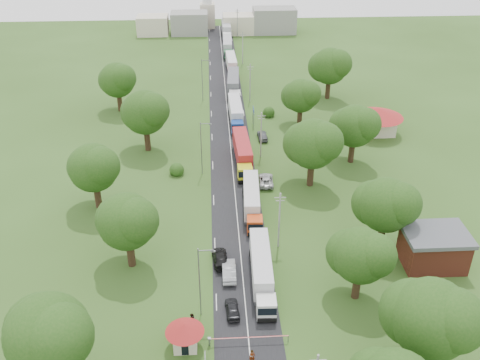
{
  "coord_description": "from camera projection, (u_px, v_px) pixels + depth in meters",
  "views": [
    {
      "loc": [
        -3.48,
        -68.31,
        46.86
      ],
      "look_at": [
        0.8,
        7.19,
        3.0
      ],
      "focal_mm": 40.0,
      "sensor_mm": 36.0,
      "label": 1
    }
  ],
  "objects": [
    {
      "name": "pole_1",
      "position": [
        279.0,
        219.0,
        74.54
      ],
      "size": [
        1.6,
        0.24,
        9.0
      ],
      "color": "gray",
      "rests_on": "ground"
    },
    {
      "name": "car_verge_near",
      "position": [
        266.0,
        180.0,
        91.9
      ],
      "size": [
        2.72,
        5.38,
        1.46
      ],
      "primitive_type": "imported",
      "rotation": [
        0.0,
        0.0,
        3.08
      ],
      "color": "#AFAFAF",
      "rests_on": "ground"
    },
    {
      "name": "church",
      "position": [
        208.0,
        11.0,
        181.68
      ],
      "size": [
        5.0,
        5.0,
        12.3
      ],
      "color": "beige",
      "rests_on": "ground"
    },
    {
      "name": "truck_5",
      "position": [
        231.0,
        64.0,
        142.94
      ],
      "size": [
        2.69,
        13.82,
        3.82
      ],
      "color": "#B61C34",
      "rests_on": "ground"
    },
    {
      "name": "car_verge_far",
      "position": [
        263.0,
        135.0,
        107.31
      ],
      "size": [
        2.04,
        4.71,
        1.58
      ],
      "primitive_type": "imported",
      "rotation": [
        0.0,
        0.0,
        3.18
      ],
      "color": "#55585D",
      "rests_on": "ground"
    },
    {
      "name": "tree_5",
      "position": [
        354.0,
        126.0,
        95.8
      ],
      "size": [
        8.8,
        8.8,
        11.07
      ],
      "color": "#382616",
      "rests_on": "ground"
    },
    {
      "name": "tree_12",
      "position": [
        145.0,
        112.0,
        99.69
      ],
      "size": [
        9.6,
        9.6,
        12.05
      ],
      "color": "#382616",
      "rests_on": "ground"
    },
    {
      "name": "truck_0",
      "position": [
        262.0,
        270.0,
        69.07
      ],
      "size": [
        2.77,
        14.37,
        3.98
      ],
      "color": "silver",
      "rests_on": "ground"
    },
    {
      "name": "truck_3",
      "position": [
        236.0,
        113.0,
        113.91
      ],
      "size": [
        2.71,
        14.58,
        4.04
      ],
      "color": "navy",
      "rests_on": "ground"
    },
    {
      "name": "info_sign",
      "position": [
        253.0,
        113.0,
        111.65
      ],
      "size": [
        0.12,
        3.1,
        4.1
      ],
      "color": "slate",
      "rests_on": "ground"
    },
    {
      "name": "tree_7",
      "position": [
        330.0,
        66.0,
        123.24
      ],
      "size": [
        9.6,
        9.6,
        12.05
      ],
      "color": "#382616",
      "rests_on": "ground"
    },
    {
      "name": "pedestrian_booth",
      "position": [
        192.0,
        321.0,
        62.86
      ],
      "size": [
        1.1,
        1.18,
        1.94
      ],
      "primitive_type": "imported",
      "rotation": [
        0.0,
        0.0,
        -1.06
      ],
      "color": "gray",
      "rests_on": "ground"
    },
    {
      "name": "truck_4",
      "position": [
        233.0,
        84.0,
        128.68
      ],
      "size": [
        3.37,
        15.54,
        4.29
      ],
      "color": "#B7B7B7",
      "rests_on": "ground"
    },
    {
      "name": "tree_3",
      "position": [
        386.0,
        204.0,
        73.25
      ],
      "size": [
        8.8,
        8.8,
        11.07
      ],
      "color": "#382616",
      "rests_on": "ground"
    },
    {
      "name": "tree_11",
      "position": [
        93.0,
        167.0,
        82.42
      ],
      "size": [
        8.8,
        8.8,
        11.07
      ],
      "color": "#382616",
      "rests_on": "ground"
    },
    {
      "name": "guard_booth",
      "position": [
        185.0,
        333.0,
        59.64
      ],
      "size": [
        4.4,
        4.4,
        3.45
      ],
      "color": "beige",
      "rests_on": "ground"
    },
    {
      "name": "road",
      "position": [
        232.0,
        160.0,
        99.94
      ],
      "size": [
        8.0,
        200.0,
        0.04
      ],
      "primitive_type": "cube",
      "color": "black",
      "rests_on": "ground"
    },
    {
      "name": "tree_9",
      "position": [
        48.0,
        333.0,
        51.99
      ],
      "size": [
        9.6,
        9.6,
        12.05
      ],
      "color": "#382616",
      "rests_on": "ground"
    },
    {
      "name": "distant_town",
      "position": [
        222.0,
        23.0,
        175.96
      ],
      "size": [
        52.0,
        8.0,
        8.0
      ],
      "color": "gray",
      "rests_on": "ground"
    },
    {
      "name": "tree_6",
      "position": [
        301.0,
        95.0,
        110.45
      ],
      "size": [
        8.0,
        8.0,
        10.1
      ],
      "color": "#382616",
      "rests_on": "ground"
    },
    {
      "name": "boom_barrier",
      "position": [
        237.0,
        339.0,
        60.57
      ],
      "size": [
        9.22,
        0.35,
        1.18
      ],
      "color": "slate",
      "rests_on": "ground"
    },
    {
      "name": "car_lane_rear",
      "position": [
        220.0,
        258.0,
        73.45
      ],
      "size": [
        2.52,
        5.22,
        1.47
      ],
      "primitive_type": "imported",
      "rotation": [
        0.0,
        0.0,
        3.24
      ],
      "color": "black",
      "rests_on": "ground"
    },
    {
      "name": "truck_2",
      "position": [
        243.0,
        153.0,
        97.62
      ],
      "size": [
        3.1,
        15.19,
        4.2
      ],
      "color": "gold",
      "rests_on": "ground"
    },
    {
      "name": "tree_2",
      "position": [
        360.0,
        255.0,
        64.62
      ],
      "size": [
        8.0,
        8.0,
        10.1
      ],
      "color": "#382616",
      "rests_on": "ground"
    },
    {
      "name": "ground",
      "position": [
        237.0,
        220.0,
        82.67
      ],
      "size": [
        260.0,
        260.0,
        0.0
      ],
      "primitive_type": "plane",
      "color": "#2A4517",
      "rests_on": "ground"
    },
    {
      "name": "truck_7",
      "position": [
        226.0,
        30.0,
        172.92
      ],
      "size": [
        2.73,
        15.55,
        4.31
      ],
      "color": "silver",
      "rests_on": "ground"
    },
    {
      "name": "car_lane_front",
      "position": [
        232.0,
        309.0,
        64.95
      ],
      "size": [
        1.89,
        4.1,
        1.36
      ],
      "primitive_type": "imported",
      "rotation": [
        0.0,
        0.0,
        3.21
      ],
      "color": "black",
      "rests_on": "ground"
    },
    {
      "name": "tree_13",
      "position": [
        117.0,
        80.0,
        116.87
      ],
      "size": [
        8.8,
        8.8,
        11.07
      ],
      "color": "#382616",
      "rests_on": "ground"
    },
    {
      "name": "car_lane_mid",
      "position": [
        229.0,
        271.0,
        70.94
      ],
      "size": [
        1.78,
        5.08,
        1.67
      ],
      "primitive_type": "imported",
      "rotation": [
        0.0,
        0.0,
        3.14
      ],
      "color": "#A0A3A8",
      "rests_on": "ground"
    },
    {
      "name": "pole_4",
      "position": [
        243.0,
        47.0,
        147.09
      ],
      "size": [
        1.6,
        0.24,
        9.0
      ],
      "color": "gray",
      "rests_on": "ground"
    },
    {
      "name": "lamp_2",
      "position": [
        203.0,
        78.0,
        122.81
      ],
      "size": [
        2.03,
        0.22,
        10.0
      ],
      "color": "slate",
      "rests_on": "ground"
    },
    {
      "name": "pole_5",
      "position": [
        237.0,
        23.0,
        171.28
      ],
      "size": [
        1.6,
        0.24,
        9.0
      ],
      "color": "gray",
      "rests_on": "ground"
    },
    {
      "name": "lamp_0",
      "position": [
        201.0,
        279.0,
        62.35
      ],
      "size": [
        2.03,
        0.22,
        10.0
      ],
      "color": "slate",
      "rests_on": "ground"
    },
    {
      "name": "truck_1",
      "position": [
        252.0,
        200.0,
        83.86
      ],
      "size": [
        2.93,
        13.89,
        3.84
      ],
      "color": "#C44016",
      "rests_on": "ground"
    },
    {
      "name": "pole_2",
      "position": [
        261.0,
        134.0,
        98.73
      ],
      "size": [
        1.6,
        0.24,
        9.0
      ],
      "color": "gray",
      "rests_on": "ground"
    },
    {
      "name": "pole_3",
      "position": [
        250.0,
        82.0,
        122.91
      ],
      "size": [
        1.6,
        0.24,
        9.0
      ],
      "color": "gray",
      "rests_on": "ground"
    },
    {
      "name": "house_brick",
      "position": [
        434.0,
        248.0,
        72.25
      ],
      "size": [
        8.6,
        6.6,
        5.2
      ],
      "color": "maroon",
      "rests_on": "ground"
    },
    {
      "name": "truck_6",
      "position": [
        228.0,
        46.0,
        156.9
      ],
      "size": [
        2.83,
        14.66,
        4.06
      ],
      "color": "#256436",
      "rests_on": "ground"
    },
    {
      "name": "pedestrian_near",
      "position": [
        252.0,
        357.0,
        58.29
      ],
      "size": [
        0.66,
        0.44,
        1.78
      ],
      "primitive_type": "imported",
      "rotation": [
        0.0,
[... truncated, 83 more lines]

